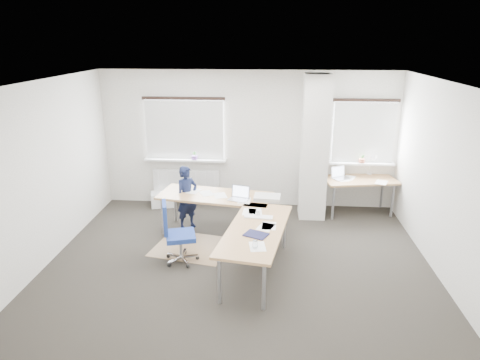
# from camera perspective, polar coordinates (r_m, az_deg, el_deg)

# --- Properties ---
(ground) EXTENTS (6.00, 6.00, 0.00)m
(ground) POSITION_cam_1_polar(r_m,az_deg,el_deg) (6.95, -0.15, -10.75)
(ground) COLOR black
(ground) RESTS_ON ground
(room_shell) EXTENTS (6.04, 5.04, 2.82)m
(room_shell) POSITION_cam_1_polar(r_m,az_deg,el_deg) (6.71, 1.69, 4.27)
(room_shell) COLOR beige
(room_shell) RESTS_ON ground
(floor_mat) EXTENTS (1.41, 1.27, 0.01)m
(floor_mat) POSITION_cam_1_polar(r_m,az_deg,el_deg) (7.42, -6.44, -8.85)
(floor_mat) COLOR #876A49
(floor_mat) RESTS_ON ground
(white_crate) EXTENTS (0.56, 0.45, 0.29)m
(white_crate) POSITION_cam_1_polar(r_m,az_deg,el_deg) (9.19, -10.22, -2.53)
(white_crate) COLOR white
(white_crate) RESTS_ON ground
(desk_main) EXTENTS (2.40, 2.97, 0.96)m
(desk_main) POSITION_cam_1_polar(r_m,az_deg,el_deg) (6.97, -0.46, -4.31)
(desk_main) COLOR olive
(desk_main) RESTS_ON ground
(desk_side) EXTENTS (1.50, 0.93, 1.22)m
(desk_side) POSITION_cam_1_polar(r_m,az_deg,el_deg) (8.82, 15.65, -0.12)
(desk_side) COLOR olive
(desk_side) RESTS_ON ground
(task_chair) EXTENTS (0.57, 0.56, 1.02)m
(task_chair) POSITION_cam_1_polar(r_m,az_deg,el_deg) (6.87, -8.20, -8.64)
(task_chair) COLOR navy
(task_chair) RESTS_ON ground
(person) EXTENTS (0.51, 0.51, 1.20)m
(person) POSITION_cam_1_polar(r_m,az_deg,el_deg) (7.91, -7.06, -2.35)
(person) COLOR black
(person) RESTS_ON ground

